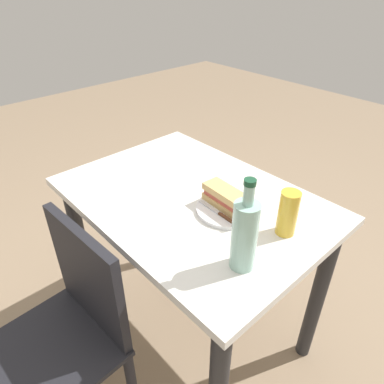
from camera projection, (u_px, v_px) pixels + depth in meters
ground_plane at (192, 326)px, 1.74m from camera, size 8.00×8.00×0.00m
dining_table at (192, 227)px, 1.40m from camera, size 1.00×0.71×0.78m
chair_far at (69, 329)px, 1.17m from camera, size 0.42×0.42×0.86m
plate_near at (227, 209)px, 1.24m from camera, size 0.22×0.22×0.01m
baguette_sandwich_near at (228, 199)px, 1.21m from camera, size 0.20×0.08×0.07m
knife_near at (219, 213)px, 1.20m from camera, size 0.18×0.02×0.01m
water_bottle at (245, 234)px, 0.96m from camera, size 0.07×0.07×0.29m
beer_glass at (288, 213)px, 1.10m from camera, size 0.06×0.06×0.15m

